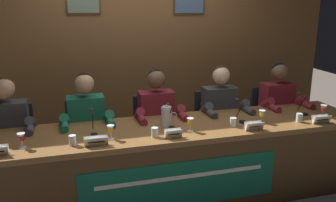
{
  "coord_description": "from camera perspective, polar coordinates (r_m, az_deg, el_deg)",
  "views": [
    {
      "loc": [
        -0.87,
        -3.05,
        1.88
      ],
      "look_at": [
        0.0,
        0.0,
        1.0
      ],
      "focal_mm": 38.43,
      "sensor_mm": 36.0,
      "label": 1
    }
  ],
  "objects": [
    {
      "name": "ground_plane",
      "position": [
        3.69,
        0.0,
        -15.07
      ],
      "size": [
        12.0,
        12.0,
        0.0
      ],
      "primitive_type": "plane",
      "color": "#70665B"
    },
    {
      "name": "wall_back_panelled",
      "position": [
        4.54,
        -4.74,
        8.2
      ],
      "size": [
        5.1,
        0.14,
        2.6
      ],
      "color": "brown",
      "rests_on": "ground_plane"
    },
    {
      "name": "conference_table",
      "position": [
        3.35,
        0.55,
        -8.39
      ],
      "size": [
        3.9,
        0.8,
        0.75
      ],
      "color": "brown",
      "rests_on": "ground_plane"
    },
    {
      "name": "chair_far_left",
      "position": [
        3.96,
        -23.18,
        -7.34
      ],
      "size": [
        0.44,
        0.44,
        0.88
      ],
      "color": "black",
      "rests_on": "ground_plane"
    },
    {
      "name": "panelist_far_left",
      "position": [
        3.68,
        -23.99,
        -4.54
      ],
      "size": [
        0.51,
        0.48,
        1.21
      ],
      "color": "black",
      "rests_on": "ground_plane"
    },
    {
      "name": "juice_glass_far_left",
      "position": [
        3.1,
        -22.24,
        -5.43
      ],
      "size": [
        0.06,
        0.06,
        0.12
      ],
      "color": "white",
      "rests_on": "conference_table"
    },
    {
      "name": "chair_left",
      "position": [
        3.92,
        -12.64,
        -6.63
      ],
      "size": [
        0.44,
        0.44,
        0.88
      ],
      "color": "black",
      "rests_on": "ground_plane"
    },
    {
      "name": "panelist_left",
      "position": [
        3.64,
        -12.7,
        -3.76
      ],
      "size": [
        0.51,
        0.48,
        1.21
      ],
      "color": "black",
      "rests_on": "ground_plane"
    },
    {
      "name": "nameplate_left",
      "position": [
        2.98,
        -11.32,
        -6.27
      ],
      "size": [
        0.19,
        0.06,
        0.08
      ],
      "color": "white",
      "rests_on": "conference_table"
    },
    {
      "name": "juice_glass_left",
      "position": [
        3.09,
        -9.07,
        -4.49
      ],
      "size": [
        0.06,
        0.06,
        0.12
      ],
      "color": "white",
      "rests_on": "conference_table"
    },
    {
      "name": "water_cup_left",
      "position": [
        3.04,
        -14.89,
        -6.13
      ],
      "size": [
        0.06,
        0.06,
        0.08
      ],
      "color": "silver",
      "rests_on": "conference_table"
    },
    {
      "name": "microphone_left",
      "position": [
        3.23,
        -11.77,
        -3.93
      ],
      "size": [
        0.06,
        0.17,
        0.22
      ],
      "color": "black",
      "rests_on": "conference_table"
    },
    {
      "name": "chair_center",
      "position": [
        4.01,
        -2.27,
        -5.72
      ],
      "size": [
        0.44,
        0.44,
        0.88
      ],
      "color": "black",
      "rests_on": "ground_plane"
    },
    {
      "name": "panelist_center",
      "position": [
        3.73,
        -1.6,
        -2.85
      ],
      "size": [
        0.51,
        0.48,
        1.21
      ],
      "color": "black",
      "rests_on": "ground_plane"
    },
    {
      "name": "nameplate_center",
      "position": [
        3.09,
        0.86,
        -5.18
      ],
      "size": [
        0.15,
        0.06,
        0.08
      ],
      "color": "white",
      "rests_on": "conference_table"
    },
    {
      "name": "juice_glass_center",
      "position": [
        3.24,
        3.55,
        -3.36
      ],
      "size": [
        0.06,
        0.06,
        0.12
      ],
      "color": "white",
      "rests_on": "conference_table"
    },
    {
      "name": "water_cup_center",
      "position": [
        3.11,
        -2.11,
        -5.06
      ],
      "size": [
        0.06,
        0.06,
        0.08
      ],
      "color": "silver",
      "rests_on": "conference_table"
    },
    {
      "name": "microphone_center",
      "position": [
        3.33,
        0.38,
        -2.99
      ],
      "size": [
        0.06,
        0.17,
        0.22
      ],
      "color": "black",
      "rests_on": "conference_table"
    },
    {
      "name": "chair_right",
      "position": [
        4.22,
        7.3,
        -4.71
      ],
      "size": [
        0.44,
        0.44,
        0.88
      ],
      "color": "black",
      "rests_on": "ground_plane"
    },
    {
      "name": "panelist_right",
      "position": [
        3.96,
        8.55,
        -1.92
      ],
      "size": [
        0.51,
        0.48,
        1.21
      ],
      "color": "black",
      "rests_on": "ground_plane"
    },
    {
      "name": "nameplate_right",
      "position": [
        3.36,
        13.52,
        -3.87
      ],
      "size": [
        0.17,
        0.06,
        0.08
      ],
      "color": "white",
      "rests_on": "conference_table"
    },
    {
      "name": "juice_glass_right",
      "position": [
        3.57,
        14.69,
        -2.03
      ],
      "size": [
        0.06,
        0.06,
        0.12
      ],
      "color": "white",
      "rests_on": "conference_table"
    },
    {
      "name": "water_cup_right",
      "position": [
        3.42,
        10.28,
        -3.4
      ],
      "size": [
        0.06,
        0.06,
        0.08
      ],
      "color": "silver",
      "rests_on": "conference_table"
    },
    {
      "name": "microphone_right",
      "position": [
        3.56,
        11.44,
        -2.05
      ],
      "size": [
        0.06,
        0.17,
        0.22
      ],
      "color": "black",
      "rests_on": "conference_table"
    },
    {
      "name": "chair_far_right",
      "position": [
        4.54,
        15.72,
        -3.71
      ],
      "size": [
        0.44,
        0.44,
        0.88
      ],
      "color": "black",
      "rests_on": "ground_plane"
    },
    {
      "name": "panelist_far_right",
      "position": [
        4.3,
        17.34,
        -1.06
      ],
      "size": [
        0.51,
        0.48,
        1.21
      ],
      "color": "black",
      "rests_on": "ground_plane"
    },
    {
      "name": "nameplate_far_right",
      "position": [
        3.76,
        23.16,
        -2.67
      ],
      "size": [
        0.18,
        0.06,
        0.08
      ],
      "color": "white",
      "rests_on": "conference_table"
    },
    {
      "name": "juice_glass_far_right",
      "position": [
        3.96,
        23.44,
        -1.12
      ],
      "size": [
        0.06,
        0.06,
        0.12
      ],
      "color": "white",
      "rests_on": "conference_table"
    },
    {
      "name": "water_cup_far_right",
      "position": [
        3.72,
        20.1,
        -2.57
      ],
      "size": [
        0.06,
        0.06,
        0.08
      ],
      "color": "silver",
      "rests_on": "conference_table"
    },
    {
      "name": "microphone_far_right",
      "position": [
        3.97,
        20.6,
        -0.93
      ],
      "size": [
        0.06,
        0.17,
        0.22
      ],
      "color": "black",
      "rests_on": "conference_table"
    },
    {
      "name": "water_pitcher_central",
      "position": [
        3.36,
        -0.22,
        -2.46
      ],
      "size": [
        0.15,
        0.1,
        0.21
      ],
      "color": "silver",
      "rests_on": "conference_table"
    }
  ]
}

